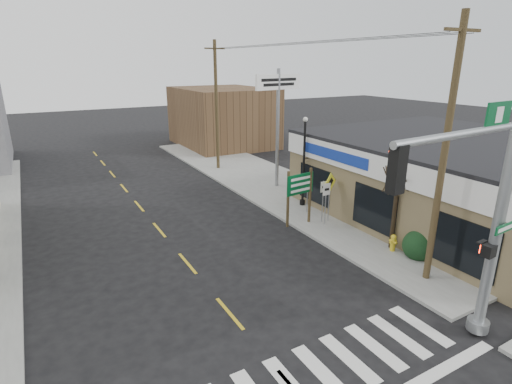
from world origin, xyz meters
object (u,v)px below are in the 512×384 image
traffic_signal_pole (485,209)px  utility_pole_far (216,105)px  lamp_post (305,155)px  dance_center_sign (278,100)px  guide_sign (300,190)px  utility_pole_near (444,154)px  bare_tree (399,174)px  fire_hydrant (393,242)px

traffic_signal_pole → utility_pole_far: (2.13, 22.05, 0.68)m
lamp_post → utility_pole_far: 10.34m
dance_center_sign → traffic_signal_pole: bearing=-112.0°
guide_sign → dance_center_sign: 7.71m
dance_center_sign → utility_pole_near: size_ratio=0.79×
bare_tree → utility_pole_near: utility_pole_near is taller
utility_pole_far → traffic_signal_pole: bearing=-100.4°
traffic_signal_pole → dance_center_sign: dance_center_sign is taller
fire_hydrant → utility_pole_near: (-0.63, -2.25, 4.43)m
fire_hydrant → lamp_post: (0.13, 6.77, 2.51)m
bare_tree → utility_pole_far: utility_pole_far is taller
lamp_post → bare_tree: (0.07, -6.49, 0.48)m
fire_hydrant → bare_tree: size_ratio=0.18×
utility_pole_near → fire_hydrant: bearing=76.8°
guide_sign → bare_tree: size_ratio=0.66×
guide_sign → utility_pole_near: size_ratio=0.30×
guide_sign → dance_center_sign: size_ratio=0.38×
dance_center_sign → guide_sign: bearing=-122.3°
lamp_post → bare_tree: lamp_post is taller
fire_hydrant → dance_center_sign: size_ratio=0.10×
lamp_post → bare_tree: size_ratio=1.16×
utility_pole_near → utility_pole_far: utility_pole_near is taller
bare_tree → traffic_signal_pole: bearing=-118.6°
guide_sign → lamp_post: 3.21m
utility_pole_near → utility_pole_far: 19.16m
bare_tree → guide_sign: bearing=115.8°
lamp_post → dance_center_sign: size_ratio=0.67×
traffic_signal_pole → dance_center_sign: 16.28m
lamp_post → traffic_signal_pole: bearing=-110.6°
fire_hydrant → utility_pole_near: 5.01m
guide_sign → utility_pole_far: 12.85m
traffic_signal_pole → utility_pole_near: bearing=50.0°
traffic_signal_pole → dance_center_sign: size_ratio=0.93×
traffic_signal_pole → dance_center_sign: bearing=73.7°
lamp_post → utility_pole_near: (-0.76, -9.02, 1.92)m
utility_pole_near → lamp_post: bearing=87.8°
fire_hydrant → utility_pole_far: bearing=92.1°
dance_center_sign → lamp_post: bearing=-109.1°
guide_sign → dance_center_sign: bearing=61.3°
fire_hydrant → bare_tree: (0.19, 0.28, 2.99)m
guide_sign → fire_hydrant: size_ratio=3.75×
utility_pole_near → dance_center_sign: bearing=86.3°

